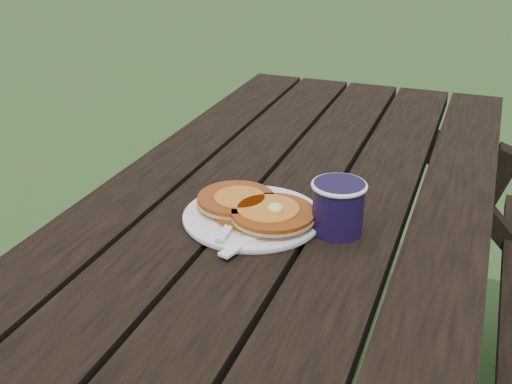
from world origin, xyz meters
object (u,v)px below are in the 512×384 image
(plate, at_px, (253,217))
(picnic_table, at_px, (277,370))
(pancake_stack, at_px, (255,208))
(coffee_cup, at_px, (338,204))

(plate, bearing_deg, picnic_table, 58.75)
(picnic_table, xyz_separation_m, pancake_stack, (-0.03, -0.06, 0.41))
(coffee_cup, bearing_deg, plate, -175.45)
(plate, height_order, pancake_stack, pancake_stack)
(pancake_stack, distance_m, coffee_cup, 0.15)
(picnic_table, distance_m, plate, 0.39)
(pancake_stack, bearing_deg, picnic_table, 63.25)
(plate, bearing_deg, pancake_stack, -9.35)
(pancake_stack, bearing_deg, plate, 170.65)
(picnic_table, distance_m, coffee_cup, 0.45)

